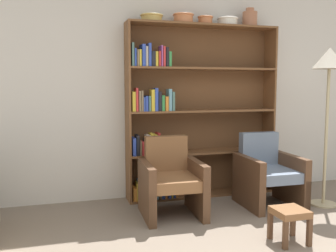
# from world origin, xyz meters

# --- Properties ---
(wall_back) EXTENTS (12.00, 0.06, 2.75)m
(wall_back) POSITION_xyz_m (0.00, 2.77, 1.38)
(wall_back) COLOR silver
(wall_back) RESTS_ON ground
(bookshelf) EXTENTS (1.94, 0.30, 2.17)m
(bookshelf) POSITION_xyz_m (-0.20, 2.60, 1.04)
(bookshelf) COLOR brown
(bookshelf) RESTS_ON ground
(bowl_cream) EXTENTS (0.27, 0.27, 0.09)m
(bowl_cream) POSITION_xyz_m (-0.67, 2.58, 2.22)
(bowl_cream) COLOR tan
(bowl_cream) RESTS_ON bookshelf
(bowl_stoneware) EXTENTS (0.26, 0.26, 0.11)m
(bowl_stoneware) POSITION_xyz_m (-0.27, 2.58, 2.23)
(bowl_stoneware) COLOR #C67547
(bowl_stoneware) RESTS_ON bookshelf
(bowl_brass) EXTENTS (0.20, 0.20, 0.10)m
(bowl_brass) POSITION_xyz_m (0.01, 2.58, 2.22)
(bowl_brass) COLOR #C67547
(bowl_brass) RESTS_ON bookshelf
(bowl_copper) EXTENTS (0.27, 0.27, 0.10)m
(bowl_copper) POSITION_xyz_m (0.32, 2.58, 2.22)
(bowl_copper) COLOR silver
(bowl_copper) RESTS_ON bookshelf
(vase_tall) EXTENTS (0.19, 0.19, 0.23)m
(vase_tall) POSITION_xyz_m (0.63, 2.58, 2.27)
(vase_tall) COLOR #A36647
(vase_tall) RESTS_ON bookshelf
(armchair_leather) EXTENTS (0.67, 0.71, 0.84)m
(armchair_leather) POSITION_xyz_m (-0.61, 1.99, 0.38)
(armchair_leather) COLOR brown
(armchair_leather) RESTS_ON ground
(armchair_cushioned) EXTENTS (0.65, 0.69, 0.84)m
(armchair_cushioned) POSITION_xyz_m (0.59, 1.99, 0.38)
(armchair_cushioned) COLOR brown
(armchair_cushioned) RESTS_ON ground
(floor_lamp) EXTENTS (0.39, 0.39, 1.85)m
(floor_lamp) POSITION_xyz_m (1.23, 1.79, 1.60)
(floor_lamp) COLOR tan
(floor_lamp) RESTS_ON ground
(footstool) EXTENTS (0.28, 0.28, 0.31)m
(footstool) POSITION_xyz_m (0.20, 0.97, 0.24)
(footstool) COLOR brown
(footstool) RESTS_ON ground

